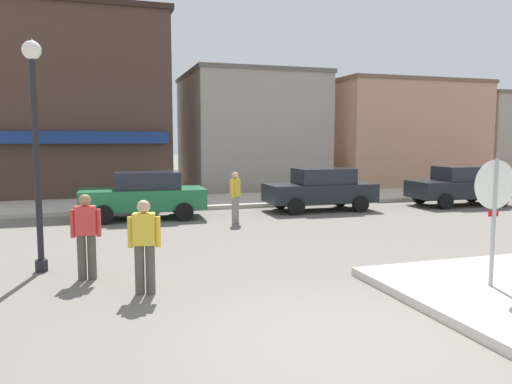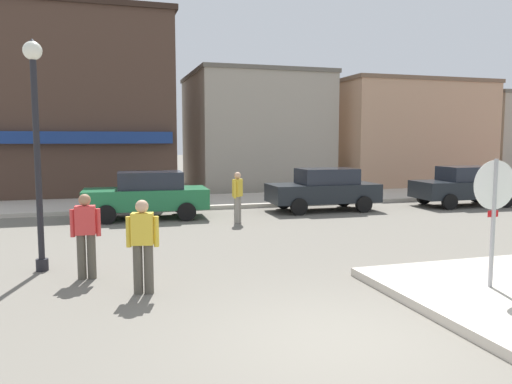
# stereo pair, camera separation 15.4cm
# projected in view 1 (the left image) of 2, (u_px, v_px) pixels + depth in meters

# --- Properties ---
(ground_plane) EXTENTS (160.00, 160.00, 0.00)m
(ground_plane) POSITION_uv_depth(u_px,v_px,m) (352.00, 341.00, 6.50)
(ground_plane) COLOR #6B665B
(kerb_far) EXTENTS (80.00, 4.00, 0.15)m
(kerb_far) POSITION_uv_depth(u_px,v_px,m) (179.00, 202.00, 20.25)
(kerb_far) COLOR beige
(kerb_far) RESTS_ON ground
(stop_sign) EXTENTS (0.82, 0.07, 2.30)m
(stop_sign) POSITION_uv_depth(u_px,v_px,m) (494.00, 206.00, 8.31)
(stop_sign) COLOR #9E9EA3
(stop_sign) RESTS_ON ground
(lamp_post) EXTENTS (0.36, 0.36, 4.54)m
(lamp_post) POSITION_uv_depth(u_px,v_px,m) (35.00, 122.00, 9.62)
(lamp_post) COLOR black
(lamp_post) RESTS_ON ground
(parked_car_nearest) EXTENTS (4.06, 2.00, 1.56)m
(parked_car_nearest) POSITION_uv_depth(u_px,v_px,m) (144.00, 194.00, 16.46)
(parked_car_nearest) COLOR #1E6B3D
(parked_car_nearest) RESTS_ON ground
(parked_car_second) EXTENTS (4.04, 1.95, 1.56)m
(parked_car_second) POSITION_uv_depth(u_px,v_px,m) (321.00, 189.00, 18.39)
(parked_car_second) COLOR black
(parked_car_second) RESTS_ON ground
(parked_car_third) EXTENTS (4.08, 2.03, 1.56)m
(parked_car_third) POSITION_uv_depth(u_px,v_px,m) (461.00, 185.00, 19.82)
(parked_car_third) COLOR black
(parked_car_third) RESTS_ON ground
(pedestrian_crossing_near) EXTENTS (0.56, 0.29, 1.61)m
(pedestrian_crossing_near) POSITION_uv_depth(u_px,v_px,m) (144.00, 244.00, 8.39)
(pedestrian_crossing_near) COLOR #4C473D
(pedestrian_crossing_near) RESTS_ON ground
(pedestrian_crossing_far) EXTENTS (0.40, 0.50, 1.61)m
(pedestrian_crossing_far) POSITION_uv_depth(u_px,v_px,m) (235.00, 196.00, 15.58)
(pedestrian_crossing_far) COLOR gray
(pedestrian_crossing_far) RESTS_ON ground
(pedestrian_kerb_side) EXTENTS (0.56, 0.25, 1.61)m
(pedestrian_kerb_side) POSITION_uv_depth(u_px,v_px,m) (86.00, 234.00, 9.27)
(pedestrian_kerb_side) COLOR #4C473D
(pedestrian_kerb_side) RESTS_ON ground
(building_corner_shop) EXTENTS (9.61, 7.64, 8.40)m
(building_corner_shop) POSITION_uv_depth(u_px,v_px,m) (63.00, 106.00, 23.73)
(building_corner_shop) COLOR #473328
(building_corner_shop) RESTS_ON ground
(building_storefront_left_near) EXTENTS (6.88, 7.16, 6.10)m
(building_storefront_left_near) POSITION_uv_depth(u_px,v_px,m) (249.00, 132.00, 27.14)
(building_storefront_left_near) COLOR #9E9384
(building_storefront_left_near) RESTS_ON ground
(building_storefront_left_mid) EXTENTS (8.56, 5.45, 5.82)m
(building_storefront_left_mid) POSITION_uv_depth(u_px,v_px,m) (399.00, 134.00, 28.22)
(building_storefront_left_mid) COLOR tan
(building_storefront_left_mid) RESTS_ON ground
(building_storefront_right_near) EXTENTS (8.21, 6.24, 5.41)m
(building_storefront_right_near) POSITION_uv_depth(u_px,v_px,m) (511.00, 138.00, 32.11)
(building_storefront_right_near) COLOR #9E9384
(building_storefront_right_near) RESTS_ON ground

